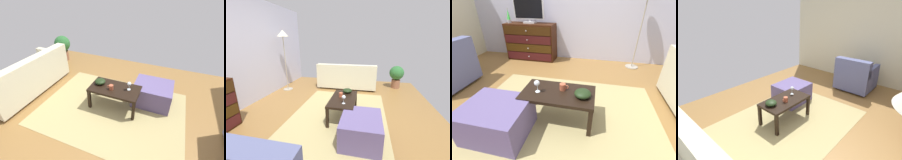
% 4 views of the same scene
% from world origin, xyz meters
% --- Properties ---
extents(ground_plane, '(5.95, 4.61, 0.05)m').
position_xyz_m(ground_plane, '(0.00, 0.00, -0.03)').
color(ground_plane, olive).
extents(wall_accent_rear, '(5.95, 0.12, 2.51)m').
position_xyz_m(wall_accent_rear, '(0.00, 2.06, 1.26)').
color(wall_accent_rear, silver).
rests_on(wall_accent_rear, ground_plane).
extents(area_rug, '(2.60, 1.90, 0.01)m').
position_xyz_m(area_rug, '(0.20, -0.20, 0.00)').
color(area_rug, tan).
rests_on(area_rug, ground_plane).
extents(dresser, '(1.22, 0.49, 0.89)m').
position_xyz_m(dresser, '(-1.06, 1.75, 0.44)').
color(dresser, '#36180A').
rests_on(dresser, ground_plane).
extents(tv, '(0.73, 0.18, 0.56)m').
position_xyz_m(tv, '(-1.06, 1.78, 1.19)').
color(tv, silver).
rests_on(tv, dresser).
extents(lava_lamp, '(0.09, 0.09, 0.33)m').
position_xyz_m(lava_lamp, '(-1.57, 1.71, 1.04)').
color(lava_lamp, '#B7B7BC').
rests_on(lava_lamp, dresser).
extents(coffee_table, '(0.89, 0.48, 0.42)m').
position_xyz_m(coffee_table, '(0.17, -0.30, 0.36)').
color(coffee_table, black).
rests_on(coffee_table, ground_plane).
extents(wine_glass, '(0.07, 0.07, 0.16)m').
position_xyz_m(wine_glass, '(-0.08, -0.35, 0.54)').
color(wine_glass, silver).
rests_on(wine_glass, coffee_table).
extents(mug, '(0.11, 0.08, 0.08)m').
position_xyz_m(mug, '(0.22, -0.24, 0.46)').
color(mug, '#B35638').
rests_on(mug, coffee_table).
extents(bowl_decorative, '(0.19, 0.19, 0.09)m').
position_xyz_m(bowl_decorative, '(0.47, -0.33, 0.46)').
color(bowl_decorative, black).
rests_on(bowl_decorative, coffee_table).
extents(ottoman, '(0.70, 0.60, 0.41)m').
position_xyz_m(ottoman, '(-0.46, -0.68, 0.20)').
color(ottoman, slate).
rests_on(ottoman, ground_plane).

